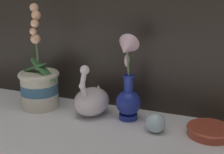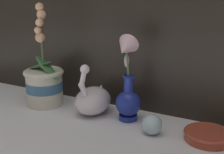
{
  "view_description": "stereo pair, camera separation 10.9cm",
  "coord_description": "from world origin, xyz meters",
  "views": [
    {
      "loc": [
        0.37,
        -0.85,
        0.47
      ],
      "look_at": [
        -0.02,
        0.12,
        0.16
      ],
      "focal_mm": 50.0,
      "sensor_mm": 36.0,
      "label": 1
    },
    {
      "loc": [
        0.47,
        -0.81,
        0.47
      ],
      "look_at": [
        -0.02,
        0.12,
        0.16
      ],
      "focal_mm": 50.0,
      "sensor_mm": 36.0,
      "label": 2
    }
  ],
  "objects": [
    {
      "name": "amber_dish",
      "position": [
        0.32,
        0.11,
        0.02
      ],
      "size": [
        0.15,
        0.15,
        0.03
      ],
      "color": "#A8422D",
      "rests_on": "ground_plane"
    },
    {
      "name": "glass_sphere",
      "position": [
        0.15,
        0.07,
        0.03
      ],
      "size": [
        0.07,
        0.07,
        0.07
      ],
      "color": "silver",
      "rests_on": "ground_plane"
    },
    {
      "name": "blue_vase",
      "position": [
        0.03,
        0.13,
        0.12
      ],
      "size": [
        0.09,
        0.12,
        0.31
      ],
      "color": "navy",
      "rests_on": "ground_plane"
    },
    {
      "name": "ground_plane",
      "position": [
        0.0,
        0.0,
        0.0
      ],
      "size": [
        2.8,
        2.8,
        0.0
      ],
      "primitive_type": "plane",
      "color": "white"
    },
    {
      "name": "swan_figurine",
      "position": [
        -0.11,
        0.13,
        0.06
      ],
      "size": [
        0.13,
        0.18,
        0.2
      ],
      "color": "white",
      "rests_on": "ground_plane"
    },
    {
      "name": "orchid_potted_plant",
      "position": [
        -0.33,
        0.11,
        0.09
      ],
      "size": [
        0.19,
        0.16,
        0.4
      ],
      "color": "beige",
      "rests_on": "ground_plane"
    }
  ]
}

